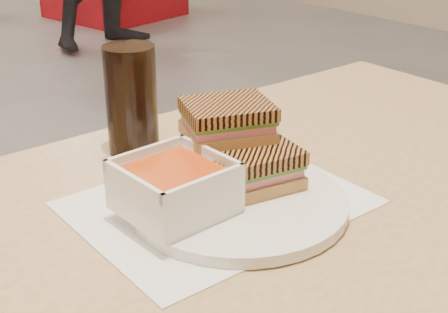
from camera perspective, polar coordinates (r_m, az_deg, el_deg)
main_table at (r=0.91m, az=4.23°, el=-9.72°), size 1.21×0.72×0.75m
tray_liner at (r=0.83m, az=-0.53°, el=-4.19°), size 0.36×0.29×0.00m
plate at (r=0.81m, az=1.35°, el=-4.15°), size 0.28×0.28×0.01m
soup_bowl at (r=0.77m, az=-4.51°, el=-2.92°), size 0.13×0.13×0.06m
panini_lower at (r=0.83m, az=2.34°, el=-0.90°), size 0.14×0.12×0.05m
panini_upper at (r=0.84m, az=0.33°, el=3.27°), size 0.14×0.13×0.05m
cola_glass at (r=0.96m, az=-8.36°, el=5.05°), size 0.08×0.08×0.17m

